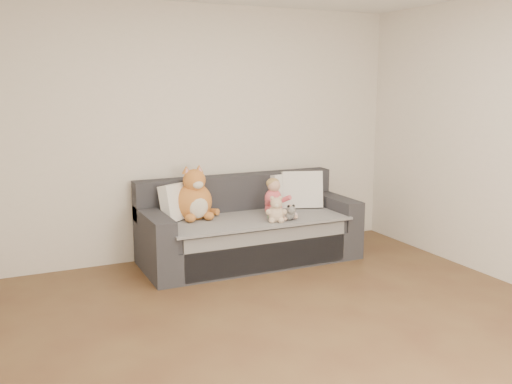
# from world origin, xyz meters

# --- Properties ---
(room_shell) EXTENTS (5.00, 5.00, 5.00)m
(room_shell) POSITION_xyz_m (0.00, 0.42, 1.30)
(room_shell) COLOR brown
(room_shell) RESTS_ON ground
(sofa) EXTENTS (2.20, 0.94, 0.85)m
(sofa) POSITION_xyz_m (0.36, 2.06, 0.31)
(sofa) COLOR #242429
(sofa) RESTS_ON ground
(cushion_left) EXTENTS (0.43, 0.36, 0.37)m
(cushion_left) POSITION_xyz_m (-0.34, 2.20, 0.65)
(cushion_left) COLOR white
(cushion_left) RESTS_ON sofa
(cushion_right_back) EXTENTS (0.42, 0.24, 0.38)m
(cushion_right_back) POSITION_xyz_m (0.93, 2.24, 0.66)
(cushion_right_back) COLOR white
(cushion_right_back) RESTS_ON sofa
(cushion_right_front) EXTENTS (0.47, 0.32, 0.41)m
(cushion_right_front) POSITION_xyz_m (1.05, 2.15, 0.67)
(cushion_right_front) COLOR white
(cushion_right_front) RESTS_ON sofa
(toddler) EXTENTS (0.28, 0.40, 0.39)m
(toddler) POSITION_xyz_m (0.61, 1.93, 0.64)
(toddler) COLOR #F05E54
(toddler) RESTS_ON sofa
(plush_cat) EXTENTS (0.45, 0.40, 0.57)m
(plush_cat) POSITION_xyz_m (-0.18, 2.15, 0.68)
(plush_cat) COLOR #C4712B
(plush_cat) RESTS_ON sofa
(teddy_bear) EXTENTS (0.20, 0.16, 0.26)m
(teddy_bear) POSITION_xyz_m (0.50, 1.69, 0.58)
(teddy_bear) COLOR #CFAD8F
(teddy_bear) RESTS_ON sofa
(plush_cow) EXTENTS (0.14, 0.21, 0.17)m
(plush_cow) POSITION_xyz_m (0.64, 1.71, 0.54)
(plush_cow) COLOR white
(plush_cow) RESTS_ON sofa
(sippy_cup) EXTENTS (0.11, 0.08, 0.12)m
(sippy_cup) POSITION_xyz_m (0.51, 1.78, 0.54)
(sippy_cup) COLOR #40338D
(sippy_cup) RESTS_ON sofa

